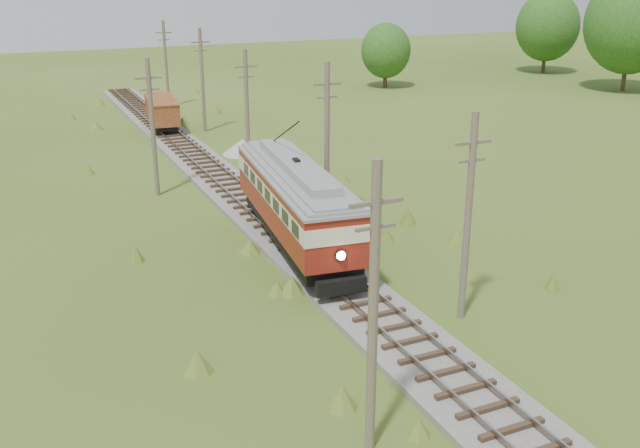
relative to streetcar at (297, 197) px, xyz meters
name	(u,v)px	position (x,y,z in m)	size (l,w,h in m)	color
railbed_main	(256,210)	(0.00, 6.31, -2.66)	(3.60, 96.00, 0.57)	#605B54
streetcar	(297,197)	(0.00, 0.00, 0.00)	(4.78, 13.83, 6.26)	black
gondola	(162,111)	(0.00, 30.67, -0.99)	(3.16, 7.45, 2.40)	black
gravel_pile	(245,147)	(3.97, 20.03, -2.30)	(3.26, 3.46, 1.19)	gray
utility_pole_r_2	(468,216)	(3.30, -9.69, 1.57)	(1.60, 0.30, 8.60)	brown
utility_pole_r_3	(327,142)	(3.20, 3.31, 1.77)	(1.60, 0.30, 9.00)	brown
utility_pole_r_4	(247,108)	(3.00, 16.31, 1.47)	(1.60, 0.30, 8.40)	brown
utility_pole_r_5	(202,79)	(3.40, 29.31, 1.72)	(1.60, 0.30, 8.90)	brown
utility_pole_r_6	(166,63)	(3.20, 42.31, 1.62)	(1.60, 0.30, 8.70)	brown
utility_pole_l_a	(373,310)	(-4.20, -15.69, 1.77)	(1.60, 0.30, 9.00)	brown
utility_pole_l_b	(152,127)	(-4.50, 12.31, 1.57)	(1.60, 0.30, 8.60)	brown
tree_right_4	(632,23)	(54.00, 30.31, 4.89)	(10.50, 10.50, 13.53)	#38281C
tree_right_5	(548,26)	(56.00, 46.31, 3.34)	(8.40, 8.40, 10.82)	#38281C
tree_mid_b	(386,51)	(30.00, 44.31, 1.48)	(5.88, 5.88, 7.57)	#38281C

